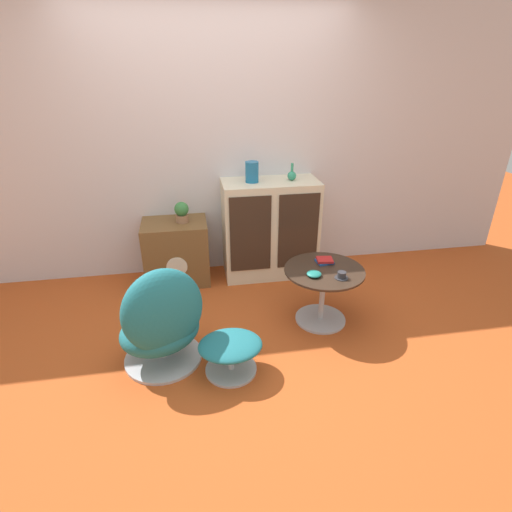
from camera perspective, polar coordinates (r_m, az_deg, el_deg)
ground_plane at (r=3.21m, az=-2.90°, el=-12.49°), size 12.00×12.00×0.00m
wall_back at (r=3.94m, az=-5.94°, el=15.78°), size 6.40×0.06×2.60m
sideboard at (r=3.99m, az=1.99°, el=3.88°), size 0.92×0.45×0.98m
tv_console at (r=4.00m, az=-11.28°, el=0.58°), size 0.61×0.45×0.62m
egg_chair at (r=2.90m, az=-13.30°, el=-9.19°), size 0.76×0.73×0.80m
ottoman at (r=2.87m, az=-3.68°, el=-13.13°), size 0.45×0.38×0.27m
coffee_table at (r=3.34m, az=9.54°, el=-4.44°), size 0.65×0.65×0.49m
vase_leftmost at (r=3.78m, az=-0.59°, el=11.92°), size 0.12×0.12×0.19m
vase_inner_left at (r=3.87m, az=5.14°, el=11.43°), size 0.08×0.08×0.16m
potted_plant at (r=3.84m, az=-10.57°, el=6.24°), size 0.13×0.13×0.20m
teacup at (r=3.15m, az=12.14°, el=-2.76°), size 0.11×0.11×0.05m
book_stack at (r=3.36m, az=9.77°, el=-0.65°), size 0.15×0.13×0.03m
bowl at (r=3.14m, az=8.29°, el=-2.55°), size 0.12×0.12×0.04m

